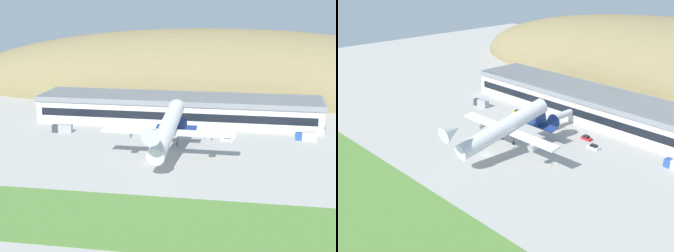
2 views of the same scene
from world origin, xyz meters
TOP-DOWN VIEW (x-y plane):
  - ground_plane at (0.00, 0.00)m, footprint 391.73×391.73m
  - grass_strip_foreground at (0.00, -42.05)m, footprint 352.56×30.76m
  - hill_backdrop at (8.63, 121.53)m, footprint 279.93×88.68m
  - terminal_building at (-0.37, 53.55)m, footprint 108.29×22.95m
  - jetway_0 at (-1.13, 34.59)m, footprint 3.38×14.48m
  - cargo_airplane at (4.38, 4.51)m, footprint 40.87×47.39m
  - service_car_0 at (-21.39, 34.39)m, footprint 4.10×1.75m
  - service_car_1 at (13.93, 33.50)m, footprint 3.94×1.88m
  - service_car_2 at (20.30, 29.09)m, footprint 4.33×1.96m
  - fuel_truck at (-38.74, 29.98)m, footprint 7.26×2.74m
  - box_truck at (46.70, 34.71)m, footprint 7.42×2.97m
  - traffic_cone_0 at (19.18, 9.96)m, footprint 0.52×0.52m
  - traffic_cone_1 at (7.89, 25.39)m, footprint 0.52×0.52m

SIDE VIEW (x-z plane):
  - ground_plane at x=0.00m, z-range 0.00..0.00m
  - hill_backdrop at x=8.63m, z-range -31.33..31.33m
  - grass_strip_foreground at x=0.00m, z-range 0.00..0.08m
  - traffic_cone_0 at x=19.18m, z-range -0.01..0.57m
  - traffic_cone_1 at x=7.89m, z-range -0.01..0.57m
  - service_car_2 at x=20.30m, z-range -0.13..1.32m
  - service_car_1 at x=13.93m, z-range -0.13..1.39m
  - service_car_0 at x=-21.39m, z-range -0.14..1.50m
  - box_truck at x=46.70m, z-range -0.06..2.93m
  - fuel_truck at x=-38.74m, z-range -0.05..2.96m
  - jetway_0 at x=-1.13m, z-range 1.28..6.71m
  - terminal_building at x=-0.37m, z-range 0.67..10.90m
  - cargo_airplane at x=4.38m, z-range 2.12..16.38m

